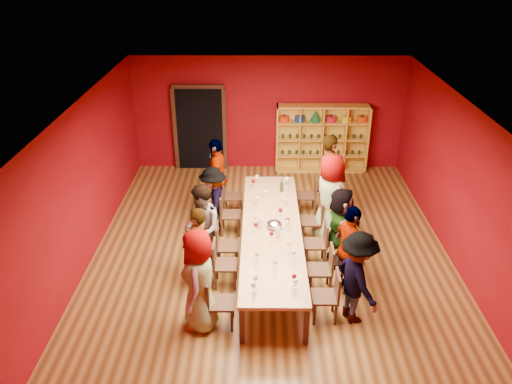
% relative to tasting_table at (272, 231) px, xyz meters
% --- Properties ---
extents(room_shell, '(7.10, 9.10, 3.04)m').
position_rel_tasting_table_xyz_m(room_shell, '(0.00, 0.00, 0.80)').
color(room_shell, brown).
rests_on(room_shell, ground).
extents(tasting_table, '(1.10, 4.50, 0.75)m').
position_rel_tasting_table_xyz_m(tasting_table, '(0.00, 0.00, 0.00)').
color(tasting_table, '#AA7447').
rests_on(tasting_table, ground).
extents(doorway, '(1.40, 0.17, 2.30)m').
position_rel_tasting_table_xyz_m(doorway, '(-1.80, 4.43, 0.42)').
color(doorway, black).
rests_on(doorway, ground).
extents(shelving_unit, '(2.40, 0.40, 1.80)m').
position_rel_tasting_table_xyz_m(shelving_unit, '(1.40, 4.32, 0.28)').
color(shelving_unit, gold).
rests_on(shelving_unit, ground).
extents(chair_person_left_0, '(0.42, 0.42, 0.89)m').
position_rel_tasting_table_xyz_m(chair_person_left_0, '(-0.91, -1.76, -0.20)').
color(chair_person_left_0, '#321B10').
rests_on(chair_person_left_0, ground).
extents(person_left_0, '(0.52, 0.88, 1.74)m').
position_rel_tasting_table_xyz_m(person_left_0, '(-1.16, -1.76, 0.17)').
color(person_left_0, beige).
rests_on(person_left_0, ground).
extents(chair_person_left_1, '(0.42, 0.42, 0.89)m').
position_rel_tasting_table_xyz_m(chair_person_left_1, '(-0.91, -0.72, -0.20)').
color(chair_person_left_1, '#321B10').
rests_on(chair_person_left_1, ground).
extents(person_left_1, '(0.61, 0.69, 1.56)m').
position_rel_tasting_table_xyz_m(person_left_1, '(-1.31, -0.72, 0.08)').
color(person_left_1, '#121933').
rests_on(person_left_1, ground).
extents(chair_person_left_2, '(0.42, 0.42, 0.89)m').
position_rel_tasting_table_xyz_m(chair_person_left_2, '(-0.91, -0.13, -0.20)').
color(chair_person_left_2, '#321B10').
rests_on(chair_person_left_2, ground).
extents(person_left_2, '(0.61, 0.89, 1.68)m').
position_rel_tasting_table_xyz_m(person_left_2, '(-1.28, -0.13, 0.14)').
color(person_left_2, '#535358').
rests_on(person_left_2, ground).
extents(chair_person_left_3, '(0.42, 0.42, 0.89)m').
position_rel_tasting_table_xyz_m(chair_person_left_3, '(-0.91, 1.06, -0.20)').
color(chair_person_left_3, '#321B10').
rests_on(chair_person_left_3, ground).
extents(person_left_3, '(0.40, 0.97, 1.50)m').
position_rel_tasting_table_xyz_m(person_left_3, '(-1.18, 1.06, 0.05)').
color(person_left_3, '#141D37').
rests_on(person_left_3, ground).
extents(chair_person_left_4, '(0.42, 0.42, 0.89)m').
position_rel_tasting_table_xyz_m(chair_person_left_4, '(-0.91, 1.89, -0.20)').
color(chair_person_left_4, '#321B10').
rests_on(chair_person_left_4, ground).
extents(person_left_4, '(0.54, 1.08, 1.80)m').
position_rel_tasting_table_xyz_m(person_left_4, '(-1.16, 1.89, 0.20)').
color(person_left_4, silver).
rests_on(person_left_4, ground).
extents(chair_person_right_0, '(0.42, 0.42, 0.89)m').
position_rel_tasting_table_xyz_m(chair_person_right_0, '(0.91, -1.59, -0.20)').
color(chair_person_right_0, '#321B10').
rests_on(chair_person_right_0, ground).
extents(person_right_0, '(0.78, 1.13, 1.62)m').
position_rel_tasting_table_xyz_m(person_right_0, '(1.32, -1.59, 0.11)').
color(person_right_0, '#4B4A4F').
rests_on(person_right_0, ground).
extents(chair_person_right_1, '(0.42, 0.42, 0.89)m').
position_rel_tasting_table_xyz_m(chair_person_right_1, '(0.91, -0.86, -0.20)').
color(chair_person_right_1, '#321B10').
rests_on(chair_person_right_1, ground).
extents(person_right_1, '(0.69, 1.07, 1.68)m').
position_rel_tasting_table_xyz_m(person_right_1, '(1.31, -0.86, 0.14)').
color(person_right_1, silver).
rests_on(person_right_1, ground).
extents(chair_person_right_2, '(0.42, 0.42, 0.89)m').
position_rel_tasting_table_xyz_m(chair_person_right_2, '(0.91, -0.03, -0.20)').
color(chair_person_right_2, '#321B10').
rests_on(chair_person_right_2, ground).
extents(person_right_2, '(0.71, 1.53, 1.59)m').
position_rel_tasting_table_xyz_m(person_right_2, '(1.27, -0.03, 0.10)').
color(person_right_2, beige).
rests_on(person_right_2, ground).
extents(chair_person_right_3, '(0.42, 0.42, 0.89)m').
position_rel_tasting_table_xyz_m(chair_person_right_3, '(0.91, 0.81, -0.20)').
color(chair_person_right_3, '#321B10').
rests_on(chair_person_right_3, ground).
extents(person_right_3, '(0.82, 1.05, 1.89)m').
position_rel_tasting_table_xyz_m(person_right_3, '(1.18, 0.81, 0.25)').
color(person_right_3, '#5276A8').
rests_on(person_right_3, ground).
extents(chair_person_right_4, '(0.42, 0.42, 0.89)m').
position_rel_tasting_table_xyz_m(chair_person_right_4, '(0.91, 1.94, -0.20)').
color(chair_person_right_4, '#321B10').
rests_on(chair_person_right_4, ground).
extents(person_right_4, '(0.59, 0.75, 1.89)m').
position_rel_tasting_table_xyz_m(person_right_4, '(1.31, 1.94, 0.24)').
color(person_right_4, '#161D3C').
rests_on(person_right_4, ground).
extents(wine_glass_0, '(0.08, 0.08, 0.21)m').
position_rel_tasting_table_xyz_m(wine_glass_0, '(-0.31, 0.16, 0.20)').
color(wine_glass_0, silver).
rests_on(wine_glass_0, tasting_table).
extents(wine_glass_1, '(0.09, 0.09, 0.22)m').
position_rel_tasting_table_xyz_m(wine_glass_1, '(0.18, 0.40, 0.21)').
color(wine_glass_1, silver).
rests_on(wine_glass_1, tasting_table).
extents(wine_glass_2, '(0.08, 0.08, 0.20)m').
position_rel_tasting_table_xyz_m(wine_glass_2, '(-0.37, 1.71, 0.20)').
color(wine_glass_2, silver).
rests_on(wine_glass_2, tasting_table).
extents(wine_glass_3, '(0.08, 0.08, 0.21)m').
position_rel_tasting_table_xyz_m(wine_glass_3, '(0.30, 0.03, 0.20)').
color(wine_glass_3, silver).
rests_on(wine_glass_3, tasting_table).
extents(wine_glass_4, '(0.07, 0.07, 0.18)m').
position_rel_tasting_table_xyz_m(wine_glass_4, '(0.30, 0.87, 0.18)').
color(wine_glass_4, silver).
rests_on(wine_glass_4, tasting_table).
extents(wine_glass_5, '(0.08, 0.08, 0.20)m').
position_rel_tasting_table_xyz_m(wine_glass_5, '(0.33, -1.81, 0.19)').
color(wine_glass_5, silver).
rests_on(wine_glass_5, tasting_table).
extents(wine_glass_6, '(0.08, 0.08, 0.21)m').
position_rel_tasting_table_xyz_m(wine_glass_6, '(-0.28, -1.74, 0.20)').
color(wine_glass_6, silver).
rests_on(wine_glass_6, tasting_table).
extents(wine_glass_7, '(0.08, 0.08, 0.19)m').
position_rel_tasting_table_xyz_m(wine_glass_7, '(0.37, 1.84, 0.19)').
color(wine_glass_7, silver).
rests_on(wine_glass_7, tasting_table).
extents(wine_glass_8, '(0.08, 0.08, 0.20)m').
position_rel_tasting_table_xyz_m(wine_glass_8, '(-0.29, -0.14, 0.20)').
color(wine_glass_8, silver).
rests_on(wine_glass_8, tasting_table).
extents(wine_glass_9, '(0.08, 0.08, 0.21)m').
position_rel_tasting_table_xyz_m(wine_glass_9, '(0.28, -0.74, 0.20)').
color(wine_glass_9, silver).
rests_on(wine_glass_9, tasting_table).
extents(wine_glass_10, '(0.08, 0.08, 0.20)m').
position_rel_tasting_table_xyz_m(wine_glass_10, '(-0.27, 0.89, 0.20)').
color(wine_glass_10, silver).
rests_on(wine_glass_10, tasting_table).
extents(wine_glass_11, '(0.07, 0.07, 0.18)m').
position_rel_tasting_table_xyz_m(wine_glass_11, '(-0.28, 0.94, 0.18)').
color(wine_glass_11, silver).
rests_on(wine_glass_11, tasting_table).
extents(wine_glass_12, '(0.08, 0.08, 0.19)m').
position_rel_tasting_table_xyz_m(wine_glass_12, '(-0.32, -1.90, 0.19)').
color(wine_glass_12, silver).
rests_on(wine_glass_12, tasting_table).
extents(wine_glass_13, '(0.08, 0.08, 0.21)m').
position_rel_tasting_table_xyz_m(wine_glass_13, '(-0.26, -1.08, 0.20)').
color(wine_glass_13, silver).
rests_on(wine_glass_13, tasting_table).
extents(wine_glass_14, '(0.08, 0.08, 0.21)m').
position_rel_tasting_table_xyz_m(wine_glass_14, '(-0.01, -0.44, 0.20)').
color(wine_glass_14, silver).
rests_on(wine_glass_14, tasting_table).
extents(wine_glass_15, '(0.07, 0.07, 0.18)m').
position_rel_tasting_table_xyz_m(wine_glass_15, '(-0.10, 1.22, 0.19)').
color(wine_glass_15, silver).
rests_on(wine_glass_15, tasting_table).
extents(wine_glass_16, '(0.08, 0.08, 0.20)m').
position_rel_tasting_table_xyz_m(wine_glass_16, '(0.29, -0.05, 0.20)').
color(wine_glass_16, silver).
rests_on(wine_glass_16, tasting_table).
extents(wine_glass_17, '(0.08, 0.08, 0.20)m').
position_rel_tasting_table_xyz_m(wine_glass_17, '(0.03, -1.30, 0.20)').
color(wine_glass_17, silver).
rests_on(wine_glass_17, tasting_table).
extents(wine_glass_18, '(0.09, 0.09, 0.22)m').
position_rel_tasting_table_xyz_m(wine_glass_18, '(0.34, -1.04, 0.21)').
color(wine_glass_18, silver).
rests_on(wine_glass_18, tasting_table).
extents(wine_glass_19, '(0.08, 0.08, 0.20)m').
position_rel_tasting_table_xyz_m(wine_glass_19, '(0.26, 0.93, 0.20)').
color(wine_glass_19, silver).
rests_on(wine_glass_19, tasting_table).
extents(wine_glass_20, '(0.08, 0.08, 0.20)m').
position_rel_tasting_table_xyz_m(wine_glass_20, '(0.31, -1.69, 0.19)').
color(wine_glass_20, silver).
rests_on(wine_glass_20, tasting_table).
extents(wine_glass_21, '(0.09, 0.09, 0.22)m').
position_rel_tasting_table_xyz_m(wine_glass_21, '(-0.29, 1.88, 0.21)').
color(wine_glass_21, silver).
rests_on(wine_glass_21, tasting_table).
extents(wine_glass_22, '(0.08, 0.08, 0.20)m').
position_rel_tasting_table_xyz_m(wine_glass_22, '(0.36, 1.79, 0.20)').
color(wine_glass_22, silver).
rests_on(wine_glass_22, tasting_table).
extents(spittoon_bowl, '(0.29, 0.29, 0.16)m').
position_rel_tasting_table_xyz_m(spittoon_bowl, '(0.05, 0.02, 0.12)').
color(spittoon_bowl, '#AEB0B5').
rests_on(spittoon_bowl, tasting_table).
extents(carafe_a, '(0.11, 0.11, 0.23)m').
position_rel_tasting_table_xyz_m(carafe_a, '(-0.22, 0.02, 0.15)').
color(carafe_a, silver).
rests_on(carafe_a, tasting_table).
extents(carafe_b, '(0.09, 0.09, 0.23)m').
position_rel_tasting_table_xyz_m(carafe_b, '(0.10, -0.31, 0.15)').
color(carafe_b, silver).
rests_on(carafe_b, tasting_table).
extents(wine_bottle, '(0.07, 0.07, 0.29)m').
position_rel_tasting_table_xyz_m(wine_bottle, '(0.24, 1.52, 0.16)').
color(wine_bottle, '#14381A').
rests_on(wine_bottle, tasting_table).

